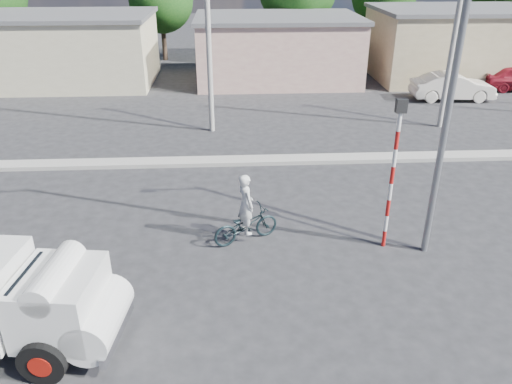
{
  "coord_description": "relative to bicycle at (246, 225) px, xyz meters",
  "views": [
    {
      "loc": [
        -1.19,
        -10.62,
        7.77
      ],
      "look_at": [
        -0.44,
        2.6,
        1.3
      ],
      "focal_mm": 35.0,
      "sensor_mm": 36.0,
      "label": 1
    }
  ],
  "objects": [
    {
      "name": "median",
      "position": [
        0.77,
        6.0,
        -0.45
      ],
      "size": [
        40.0,
        0.8,
        0.16
      ],
      "primitive_type": "cube",
      "color": "#99968E",
      "rests_on": "ground"
    },
    {
      "name": "bicycle",
      "position": [
        0.0,
        0.0,
        0.0
      ],
      "size": [
        2.13,
        1.46,
        1.06
      ],
      "primitive_type": "imported",
      "rotation": [
        0.0,
        0.0,
        1.99
      ],
      "color": "#17262A",
      "rests_on": "ground"
    },
    {
      "name": "traffic_pole",
      "position": [
        3.97,
        -0.5,
        2.06
      ],
      "size": [
        0.28,
        0.18,
        4.36
      ],
      "color": "red",
      "rests_on": "ground"
    },
    {
      "name": "cyclist",
      "position": [
        0.0,
        0.0,
        0.38
      ],
      "size": [
        0.67,
        0.79,
        1.83
      ],
      "primitive_type": "imported",
      "rotation": [
        0.0,
        0.0,
        1.99
      ],
      "color": "silver",
      "rests_on": "ground"
    },
    {
      "name": "ground_plane",
      "position": [
        0.77,
        -2.0,
        -0.53
      ],
      "size": [
        120.0,
        120.0,
        0.0
      ],
      "primitive_type": "plane",
      "color": "#27272A",
      "rests_on": "ground"
    },
    {
      "name": "building_row",
      "position": [
        1.87,
        20.0,
        1.6
      ],
      "size": [
        37.8,
        7.3,
        4.44
      ],
      "color": "#BEB390",
      "rests_on": "ground"
    },
    {
      "name": "utility_poles",
      "position": [
        4.02,
        10.0,
        3.54
      ],
      "size": [
        35.4,
        0.24,
        8.0
      ],
      "color": "#99968E",
      "rests_on": "ground"
    },
    {
      "name": "streetlight",
      "position": [
        4.91,
        -0.8,
        4.43
      ],
      "size": [
        2.34,
        0.22,
        9.0
      ],
      "color": "slate",
      "rests_on": "ground"
    },
    {
      "name": "car_cream",
      "position": [
        12.26,
        14.64,
        0.22
      ],
      "size": [
        4.64,
        1.8,
        1.51
      ],
      "primitive_type": "imported",
      "rotation": [
        0.0,
        0.0,
        1.52
      ],
      "color": "white",
      "rests_on": "ground"
    }
  ]
}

